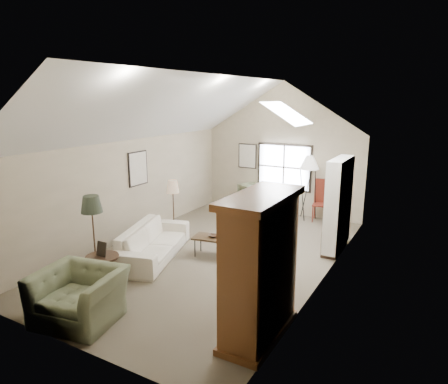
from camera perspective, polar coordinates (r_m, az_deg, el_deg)
The scene contains 18 objects.
room_shell at distance 8.59m, azimuth -1.33°, elevation 11.25°, with size 5.01×8.01×4.00m.
window at distance 12.31m, azimuth 8.58°, elevation 3.54°, with size 1.72×0.08×1.42m, color black.
skylight at distance 8.85m, azimuth 9.14°, elevation 11.23°, with size 0.80×1.20×0.52m, color white, non-canonical shape.
wall_art at distance 11.38m, azimuth -4.47°, elevation 4.26°, with size 1.97×3.71×0.88m.
armoire at distance 5.97m, azimuth 5.17°, elevation -10.70°, with size 0.60×1.50×2.20m, color brown.
tv_alcove at distance 9.52m, azimuth 16.03°, elevation -1.60°, with size 0.32×1.30×2.10m, color white.
media_console at distance 9.77m, azimuth 15.59°, elevation -6.41°, with size 0.34×1.18×0.60m, color #382316.
tv_panel at distance 9.58m, azimuth 15.83°, elevation -2.92°, with size 0.05×0.90×0.55m, color black.
sofa at distance 9.17m, azimuth -10.11°, elevation -7.02°, with size 2.48×0.97×0.73m, color white.
armchair_near at distance 7.03m, azimuth -20.00°, elevation -13.78°, with size 1.28×1.12×0.83m, color #67704E.
armchair_far at distance 12.50m, azimuth 5.10°, elevation -0.85°, with size 0.98×1.01×0.92m, color #5A5C40.
coffee_table at distance 9.14m, azimuth -1.57°, elevation -7.78°, with size 0.89×0.49×0.45m, color #3D2918.
bowl at distance 9.05m, azimuth -1.58°, elevation -6.29°, with size 0.21×0.21×0.05m, color #361E16.
side_table at distance 8.05m, azimuth -16.87°, elevation -10.79°, with size 0.62×0.62×0.62m, color #392017.
side_chair at distance 11.85m, azimuth 13.74°, elevation -1.24°, with size 0.47×0.47×1.22m, color maroon.
tripod_lamp at distance 11.88m, azimuth 11.94°, elevation 0.65°, with size 0.56×0.56×1.93m, color white, non-canonical shape.
dark_lamp at distance 8.25m, azimuth -18.08°, elevation -6.13°, with size 0.42×0.42×1.73m, color black, non-canonical shape.
tan_lamp at distance 10.11m, azimuth -7.23°, elevation -2.49°, with size 0.31×0.31×1.56m, color tan, non-canonical shape.
Camera 1 is at (4.38, -7.39, 3.54)m, focal length 32.00 mm.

